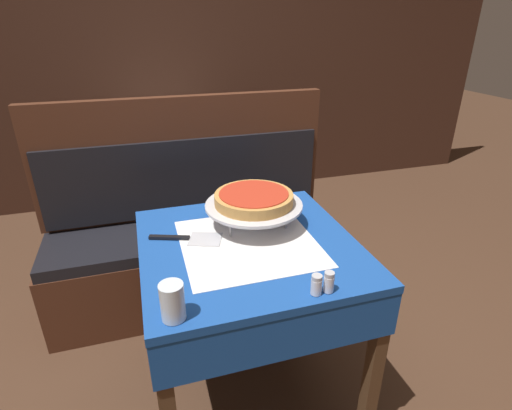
{
  "coord_description": "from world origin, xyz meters",
  "views": [
    {
      "loc": [
        -0.35,
        -1.25,
        1.5
      ],
      "look_at": [
        0.06,
        0.1,
        0.84
      ],
      "focal_mm": 28.0,
      "sensor_mm": 36.0,
      "label": 1
    }
  ],
  "objects_px": {
    "pizza_server": "(190,238)",
    "pepper_shaker": "(329,282)",
    "dining_table_front": "(249,268)",
    "salt_shaker": "(316,285)",
    "dining_table_rear": "(171,144)",
    "water_glass_near": "(172,302)",
    "pizza_pan_stand": "(254,206)",
    "condiment_caddy": "(180,125)",
    "booth_bench": "(194,245)",
    "deep_dish_pizza": "(254,198)"
  },
  "relations": [
    {
      "from": "pizza_server",
      "to": "pepper_shaker",
      "type": "distance_m",
      "value": 0.57
    },
    {
      "from": "dining_table_front",
      "to": "salt_shaker",
      "type": "bearing_deg",
      "value": -72.2
    },
    {
      "from": "dining_table_rear",
      "to": "water_glass_near",
      "type": "bearing_deg",
      "value": -95.46
    },
    {
      "from": "pizza_pan_stand",
      "to": "condiment_caddy",
      "type": "relative_size",
      "value": 2.53
    },
    {
      "from": "pizza_server",
      "to": "water_glass_near",
      "type": "distance_m",
      "value": 0.44
    },
    {
      "from": "dining_table_front",
      "to": "pizza_server",
      "type": "distance_m",
      "value": 0.26
    },
    {
      "from": "dining_table_rear",
      "to": "booth_bench",
      "type": "distance_m",
      "value": 1.05
    },
    {
      "from": "dining_table_front",
      "to": "pepper_shaker",
      "type": "xyz_separation_m",
      "value": [
        0.15,
        -0.35,
        0.15
      ]
    },
    {
      "from": "dining_table_rear",
      "to": "pizza_pan_stand",
      "type": "height_order",
      "value": "pizza_pan_stand"
    },
    {
      "from": "pizza_pan_stand",
      "to": "pepper_shaker",
      "type": "distance_m",
      "value": 0.5
    },
    {
      "from": "dining_table_rear",
      "to": "pepper_shaker",
      "type": "relative_size",
      "value": 10.98
    },
    {
      "from": "dining_table_rear",
      "to": "salt_shaker",
      "type": "bearing_deg",
      "value": -83.64
    },
    {
      "from": "water_glass_near",
      "to": "condiment_caddy",
      "type": "relative_size",
      "value": 0.73
    },
    {
      "from": "water_glass_near",
      "to": "pizza_pan_stand",
      "type": "bearing_deg",
      "value": 51.35
    },
    {
      "from": "pepper_shaker",
      "to": "water_glass_near",
      "type": "bearing_deg",
      "value": 178.06
    },
    {
      "from": "pizza_server",
      "to": "condiment_caddy",
      "type": "distance_m",
      "value": 1.65
    },
    {
      "from": "dining_table_front",
      "to": "water_glass_near",
      "type": "relative_size",
      "value": 7.09
    },
    {
      "from": "booth_bench",
      "to": "pizza_pan_stand",
      "type": "height_order",
      "value": "booth_bench"
    },
    {
      "from": "booth_bench",
      "to": "salt_shaker",
      "type": "xyz_separation_m",
      "value": [
        0.23,
        -1.07,
        0.43
      ]
    },
    {
      "from": "salt_shaker",
      "to": "pepper_shaker",
      "type": "relative_size",
      "value": 0.96
    },
    {
      "from": "pizza_server",
      "to": "condiment_caddy",
      "type": "xyz_separation_m",
      "value": [
        0.17,
        1.64,
        0.04
      ]
    },
    {
      "from": "booth_bench",
      "to": "pizza_pan_stand",
      "type": "distance_m",
      "value": 0.78
    },
    {
      "from": "dining_table_front",
      "to": "dining_table_rear",
      "type": "xyz_separation_m",
      "value": [
        -0.12,
        1.72,
        0.02
      ]
    },
    {
      "from": "booth_bench",
      "to": "pepper_shaker",
      "type": "height_order",
      "value": "booth_bench"
    },
    {
      "from": "deep_dish_pizza",
      "to": "pizza_server",
      "type": "height_order",
      "value": "deep_dish_pizza"
    },
    {
      "from": "salt_shaker",
      "to": "condiment_caddy",
      "type": "xyz_separation_m",
      "value": [
        -0.15,
        2.08,
        0.01
      ]
    },
    {
      "from": "booth_bench",
      "to": "pizza_server",
      "type": "bearing_deg",
      "value": -98.13
    },
    {
      "from": "dining_table_front",
      "to": "booth_bench",
      "type": "height_order",
      "value": "booth_bench"
    },
    {
      "from": "dining_table_rear",
      "to": "condiment_caddy",
      "type": "height_order",
      "value": "condiment_caddy"
    },
    {
      "from": "pizza_server",
      "to": "water_glass_near",
      "type": "xyz_separation_m",
      "value": [
        -0.11,
        -0.42,
        0.05
      ]
    },
    {
      "from": "pizza_pan_stand",
      "to": "salt_shaker",
      "type": "xyz_separation_m",
      "value": [
        0.05,
        -0.48,
        -0.05
      ]
    },
    {
      "from": "dining_table_front",
      "to": "water_glass_near",
      "type": "xyz_separation_m",
      "value": [
        -0.31,
        -0.34,
        0.17
      ]
    },
    {
      "from": "water_glass_near",
      "to": "dining_table_front",
      "type": "bearing_deg",
      "value": 47.03
    },
    {
      "from": "dining_table_front",
      "to": "salt_shaker",
      "type": "xyz_separation_m",
      "value": [
        0.11,
        -0.35,
        0.15
      ]
    },
    {
      "from": "dining_table_rear",
      "to": "condiment_caddy",
      "type": "distance_m",
      "value": 0.16
    },
    {
      "from": "pizza_server",
      "to": "deep_dish_pizza",
      "type": "bearing_deg",
      "value": 9.11
    },
    {
      "from": "dining_table_rear",
      "to": "deep_dish_pizza",
      "type": "distance_m",
      "value": 1.61
    },
    {
      "from": "pizza_pan_stand",
      "to": "deep_dish_pizza",
      "type": "distance_m",
      "value": 0.03
    },
    {
      "from": "water_glass_near",
      "to": "deep_dish_pizza",
      "type": "bearing_deg",
      "value": 51.35
    },
    {
      "from": "dining_table_front",
      "to": "salt_shaker",
      "type": "height_order",
      "value": "salt_shaker"
    },
    {
      "from": "pizza_pan_stand",
      "to": "water_glass_near",
      "type": "xyz_separation_m",
      "value": [
        -0.37,
        -0.47,
        -0.03
      ]
    },
    {
      "from": "condiment_caddy",
      "to": "pepper_shaker",
      "type": "bearing_deg",
      "value": -84.83
    },
    {
      "from": "booth_bench",
      "to": "pizza_server",
      "type": "relative_size",
      "value": 5.59
    },
    {
      "from": "pizza_pan_stand",
      "to": "pizza_server",
      "type": "height_order",
      "value": "pizza_pan_stand"
    },
    {
      "from": "dining_table_front",
      "to": "pizza_pan_stand",
      "type": "relative_size",
      "value": 2.05
    },
    {
      "from": "deep_dish_pizza",
      "to": "salt_shaker",
      "type": "height_order",
      "value": "deep_dish_pizza"
    },
    {
      "from": "dining_table_front",
      "to": "dining_table_rear",
      "type": "relative_size",
      "value": 1.06
    },
    {
      "from": "dining_table_rear",
      "to": "booth_bench",
      "type": "bearing_deg",
      "value": -90.02
    },
    {
      "from": "booth_bench",
      "to": "salt_shaker",
      "type": "distance_m",
      "value": 1.18
    },
    {
      "from": "water_glass_near",
      "to": "salt_shaker",
      "type": "relative_size",
      "value": 1.72
    }
  ]
}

